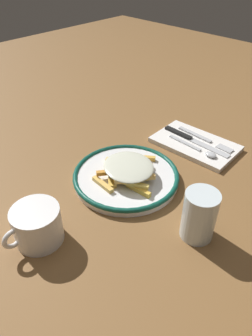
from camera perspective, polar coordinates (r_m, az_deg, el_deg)
The scene contains 9 objects.
ground_plane at distance 0.76m, azimuth 0.00°, elevation -2.19°, with size 2.60×2.60×0.00m, color brown.
plate at distance 0.76m, azimuth 0.00°, elevation -1.50°, with size 0.26×0.26×0.02m.
fries_heap at distance 0.74m, azimuth 0.40°, elevation -0.14°, with size 0.17×0.17×0.04m.
napkin at distance 0.90m, azimuth 12.41°, elevation 4.28°, with size 0.14×0.23×0.01m, color white.
fork at distance 0.91m, azimuth 14.08°, elevation 5.10°, with size 0.02×0.18×0.01m.
knife at distance 0.91m, azimuth 11.52°, elevation 5.26°, with size 0.02×0.21×0.01m.
spoon at distance 0.86m, azimuth 13.31°, elevation 3.21°, with size 0.02×0.15×0.01m.
water_glass at distance 0.62m, azimuth 13.14°, elevation -8.36°, with size 0.07×0.07×0.11m, color silver.
coffee_mug at distance 0.63m, azimuth -15.84°, elevation -9.97°, with size 0.12×0.09×0.08m.
Camera 1 is at (0.42, 0.41, 0.49)m, focal length 33.62 mm.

